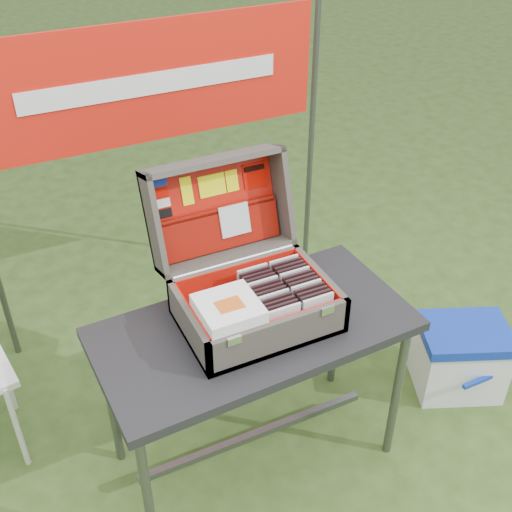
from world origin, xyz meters
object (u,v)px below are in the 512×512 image
suitcase (249,258)px  cardboard_box (352,317)px  cooler (460,358)px  table (254,394)px

suitcase → cardboard_box: bearing=25.1°
cooler → cardboard_box: 0.56m
table → suitcase: 0.62m
table → cardboard_box: table is taller
suitcase → cooler: bearing=-7.3°
suitcase → cooler: size_ratio=1.37×
cooler → cardboard_box: size_ratio=1.17×
suitcase → cooler: (1.03, -0.13, -0.81)m
table → suitcase: size_ratio=2.13×
cardboard_box → suitcase: bearing=-146.1°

